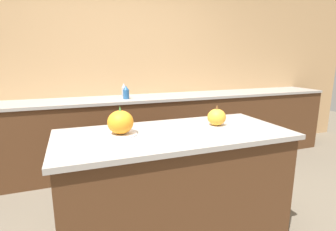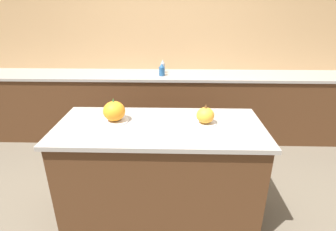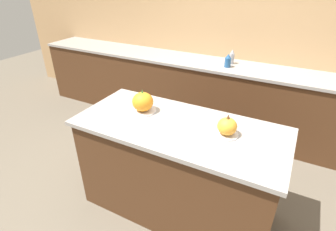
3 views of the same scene
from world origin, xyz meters
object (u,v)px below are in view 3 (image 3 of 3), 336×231
(pumpkin_cake_left, at_px, (143,102))
(bottle_short, at_px, (228,61))
(bottle_tall, at_px, (232,57))
(pumpkin_cake_right, at_px, (227,127))

(pumpkin_cake_left, relative_size, bottle_short, 1.39)
(pumpkin_cake_left, bearing_deg, bottle_tall, 78.16)
(bottle_short, bearing_deg, bottle_tall, 88.02)
(pumpkin_cake_right, distance_m, bottle_tall, 1.67)
(pumpkin_cake_right, bearing_deg, bottle_tall, 104.67)
(pumpkin_cake_left, distance_m, pumpkin_cake_right, 0.75)
(pumpkin_cake_right, relative_size, bottle_short, 1.11)
(pumpkin_cake_left, distance_m, bottle_short, 1.46)
(pumpkin_cake_left, height_order, pumpkin_cake_right, pumpkin_cake_left)
(pumpkin_cake_left, xyz_separation_m, bottle_short, (0.33, 1.42, 0.02))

